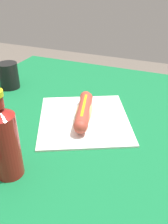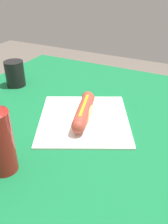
# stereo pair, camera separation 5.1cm
# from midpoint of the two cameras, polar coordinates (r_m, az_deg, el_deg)

# --- Properties ---
(dining_table) EXTENTS (1.19, 1.00, 0.76)m
(dining_table) POSITION_cam_midpoint_polar(r_m,az_deg,el_deg) (0.84, -2.55, -10.94)
(dining_table) COLOR brown
(dining_table) RESTS_ON ground
(paper_wrapper) EXTENTS (0.41, 0.40, 0.01)m
(paper_wrapper) POSITION_cam_midpoint_polar(r_m,az_deg,el_deg) (0.81, 1.80, -1.67)
(paper_wrapper) COLOR white
(paper_wrapper) RESTS_ON dining_table
(hot_dog) EXTENTS (0.22, 0.10, 0.05)m
(hot_dog) POSITION_cam_midpoint_polar(r_m,az_deg,el_deg) (0.80, 1.83, 0.17)
(hot_dog) COLOR #E5BC75
(hot_dog) RESTS_ON paper_wrapper
(drinking_cup) EXTENTS (0.08, 0.08, 0.11)m
(drinking_cup) POSITION_cam_midpoint_polar(r_m,az_deg,el_deg) (1.07, -14.47, 8.64)
(drinking_cup) COLOR black
(drinking_cup) RESTS_ON dining_table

